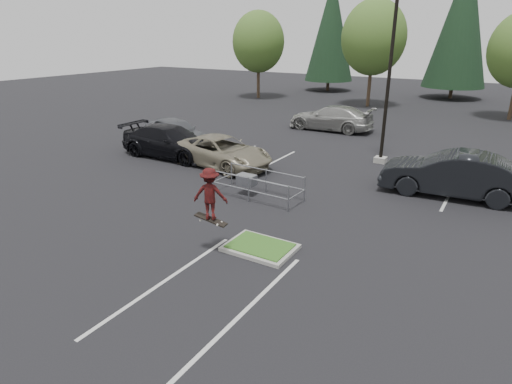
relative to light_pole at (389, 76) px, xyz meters
The scene contains 15 objects.
ground 12.85m from the light_pole, 92.39° to the right, with size 120.00×120.00×0.00m, color black.
grass_median 12.82m from the light_pole, 92.39° to the right, with size 2.20×1.60×0.16m.
stall_lines 7.74m from the light_pole, 107.24° to the right, with size 22.62×17.60×0.01m.
light_pole is the anchor object (origin of this frame).
decid_a 25.86m from the light_pole, 135.75° to the left, with size 5.44×5.44×8.91m.
decid_b 19.70m from the light_pole, 109.35° to the left, with size 5.89×5.89×9.64m.
conif_a 31.63m from the light_pole, 117.38° to the left, with size 5.72×5.72×13.00m.
conif_b 28.69m from the light_pole, 91.01° to the left, with size 6.38×6.38×14.50m.
cart_corral 9.51m from the light_pole, 113.30° to the right, with size 3.92×1.59×1.09m.
skateboarder 13.36m from the light_pole, 97.45° to the right, with size 1.20×0.96×1.80m.
car_l_tan 9.39m from the light_pole, 144.46° to the right, with size 2.62×5.69×1.58m, color gray.
car_l_black 12.20m from the light_pole, 154.54° to the right, with size 2.47×6.08×1.76m, color black.
car_l_grey 12.88m from the light_pole, 166.46° to the right, with size 2.04×5.07×1.73m, color #55585E.
car_r_charc 6.41m from the light_pole, 41.03° to the right, with size 2.04×5.85×1.93m, color black.
car_far_silver 9.24m from the light_pole, 130.46° to the left, with size 2.46×6.06×1.76m, color #9F9F9A.
Camera 1 is at (6.29, -10.67, 6.59)m, focal length 30.00 mm.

